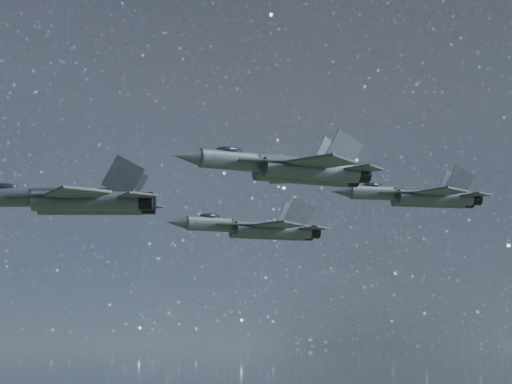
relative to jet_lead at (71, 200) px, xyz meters
name	(u,v)px	position (x,y,z in m)	size (l,w,h in m)	color
jet_lead	(71,200)	(0.00, 0.00, 0.00)	(19.31, 12.98, 4.88)	#374045
jet_left	(258,228)	(23.30, 18.29, 0.90)	(18.64, 13.33, 4.77)	#374045
jet_right	(291,168)	(15.00, -14.70, 0.89)	(16.29, 11.51, 4.13)	#374045
jet_slot	(420,196)	(36.13, 3.28, 2.86)	(16.69, 11.60, 4.20)	#374045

